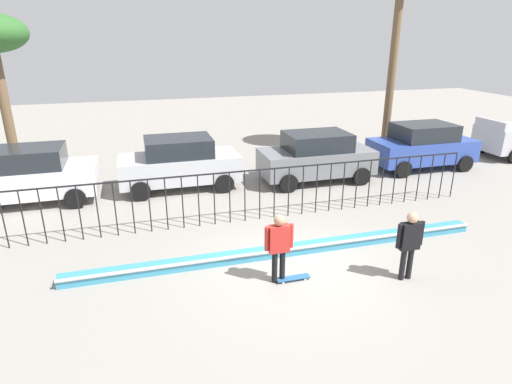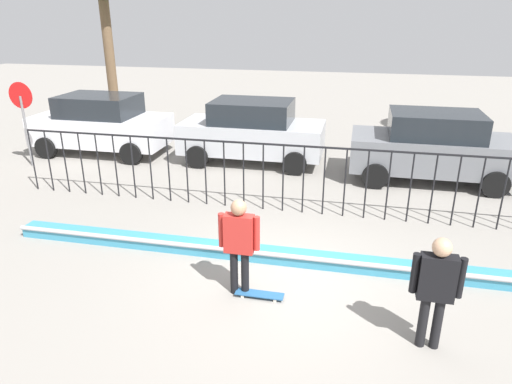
# 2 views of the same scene
# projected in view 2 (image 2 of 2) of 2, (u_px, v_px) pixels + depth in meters

# --- Properties ---
(ground_plane) EXTENTS (60.00, 60.00, 0.00)m
(ground_plane) POSITION_uv_depth(u_px,v_px,m) (280.00, 280.00, 8.12)
(ground_plane) COLOR gray
(bowl_coping_ledge) EXTENTS (11.00, 0.41, 0.27)m
(bowl_coping_ledge) POSITION_uv_depth(u_px,v_px,m) (286.00, 256.00, 8.66)
(bowl_coping_ledge) COLOR teal
(bowl_coping_ledge) RESTS_ON ground
(perimeter_fence) EXTENTS (14.04, 0.04, 1.61)m
(perimeter_fence) POSITION_uv_depth(u_px,v_px,m) (304.00, 171.00, 10.48)
(perimeter_fence) COLOR black
(perimeter_fence) RESTS_ON ground
(skateboarder) EXTENTS (0.68, 0.25, 1.67)m
(skateboarder) POSITION_uv_depth(u_px,v_px,m) (239.00, 239.00, 7.39)
(skateboarder) COLOR black
(skateboarder) RESTS_ON ground
(skateboard) EXTENTS (0.80, 0.20, 0.07)m
(skateboard) POSITION_uv_depth(u_px,v_px,m) (260.00, 294.00, 7.61)
(skateboard) COLOR #26598C
(skateboard) RESTS_ON ground
(camera_operator) EXTENTS (0.68, 0.26, 1.68)m
(camera_operator) POSITION_uv_depth(u_px,v_px,m) (436.00, 284.00, 6.16)
(camera_operator) COLOR black
(camera_operator) RESTS_ON ground
(parked_car_white) EXTENTS (4.30, 2.12, 1.90)m
(parked_car_white) POSITION_uv_depth(u_px,v_px,m) (101.00, 124.00, 15.05)
(parked_car_white) COLOR silver
(parked_car_white) RESTS_ON ground
(parked_car_silver) EXTENTS (4.30, 2.12, 1.90)m
(parked_car_silver) POSITION_uv_depth(u_px,v_px,m) (252.00, 131.00, 14.14)
(parked_car_silver) COLOR #B7BABF
(parked_car_silver) RESTS_ON ground
(parked_car_gray) EXTENTS (4.30, 2.12, 1.90)m
(parked_car_gray) POSITION_uv_depth(u_px,v_px,m) (432.00, 146.00, 12.55)
(parked_car_gray) COLOR slate
(parked_car_gray) RESTS_ON ground
(stop_sign) EXTENTS (0.76, 0.07, 2.50)m
(stop_sign) POSITION_uv_depth(u_px,v_px,m) (23.00, 113.00, 13.54)
(stop_sign) COLOR slate
(stop_sign) RESTS_ON ground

